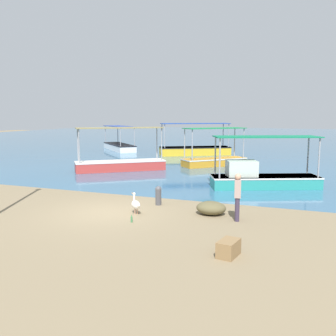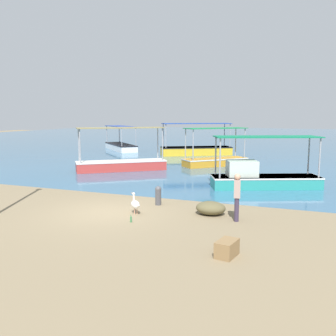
{
  "view_description": "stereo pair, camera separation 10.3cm",
  "coord_description": "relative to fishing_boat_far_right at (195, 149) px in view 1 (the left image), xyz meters",
  "views": [
    {
      "loc": [
        7.23,
        -12.28,
        3.73
      ],
      "look_at": [
        1.35,
        3.06,
        1.38
      ],
      "focal_mm": 40.0,
      "sensor_mm": 36.0,
      "label": 1
    },
    {
      "loc": [
        7.32,
        -12.24,
        3.73
      ],
      "look_at": [
        1.35,
        3.06,
        1.38
      ],
      "focal_mm": 40.0,
      "sensor_mm": 36.0,
      "label": 2
    }
  ],
  "objects": [
    {
      "name": "net_pile",
      "position": [
        6.66,
        -19.82,
        -0.32
      ],
      "size": [
        1.12,
        0.95,
        0.5
      ],
      "primitive_type": "ellipsoid",
      "color": "brown",
      "rests_on": "ground"
    },
    {
      "name": "cargo_crate",
      "position": [
        8.15,
        -23.75,
        -0.35
      ],
      "size": [
        0.56,
        0.79,
        0.44
      ],
      "primitive_type": "cube",
      "rotation": [
        0.0,
        0.0,
        4.54
      ],
      "color": "olive",
      "rests_on": "ground"
    },
    {
      "name": "pelican",
      "position": [
        3.98,
        -20.77,
        -0.19
      ],
      "size": [
        0.67,
        0.63,
        0.8
      ],
      "color": "#E0997A",
      "rests_on": "ground"
    },
    {
      "name": "fishing_boat_near_left",
      "position": [
        -8.86,
        1.72,
        -0.06
      ],
      "size": [
        5.85,
        5.95,
        2.53
      ],
      "color": "white",
      "rests_on": "harbor_water"
    },
    {
      "name": "fishing_boat_outer",
      "position": [
        -1.81,
        -11.15,
        -0.03
      ],
      "size": [
        5.58,
        4.84,
        2.88
      ],
      "color": "#BB3934",
      "rests_on": "harbor_water"
    },
    {
      "name": "harbor_water",
      "position": [
        2.83,
        27.07,
        -0.56
      ],
      "size": [
        110.0,
        90.0,
        0.0
      ],
      "primitive_type": "cube",
      "color": "#366689",
      "rests_on": "ground"
    },
    {
      "name": "mooring_bollard",
      "position": [
        4.24,
        -19.15,
        -0.14
      ],
      "size": [
        0.26,
        0.26,
        0.8
      ],
      "color": "#47474C",
      "rests_on": "ground"
    },
    {
      "name": "ground",
      "position": [
        2.83,
        -20.93,
        -0.57
      ],
      "size": [
        120.0,
        120.0,
        0.0
      ],
      "primitive_type": "plane",
      "color": "#827053"
    },
    {
      "name": "fisherman_standing",
      "position": [
        7.73,
        -20.3,
        0.34
      ],
      "size": [
        0.29,
        0.43,
        1.69
      ],
      "color": "#392E44",
      "rests_on": "ground"
    },
    {
      "name": "fishing_boat_far_right",
      "position": [
        0.0,
        0.0,
        0.0
      ],
      "size": [
        6.55,
        4.94,
        2.94
      ],
      "color": "gold",
      "rests_on": "harbor_water"
    },
    {
      "name": "fishing_boat_center",
      "position": [
        3.48,
        -6.6,
        -0.06
      ],
      "size": [
        4.45,
        4.43,
        2.77
      ],
      "color": "orange",
      "rests_on": "harbor_water"
    },
    {
      "name": "fishing_boat_near_right",
      "position": [
        7.74,
        -13.84,
        0.03
      ],
      "size": [
        5.67,
        3.65,
        2.64
      ],
      "color": "teal",
      "rests_on": "harbor_water"
    },
    {
      "name": "glass_bottle",
      "position": [
        4.33,
        -21.84,
        -0.46
      ],
      "size": [
        0.07,
        0.07,
        0.27
      ],
      "color": "#3F7F4C",
      "rests_on": "ground"
    }
  ]
}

